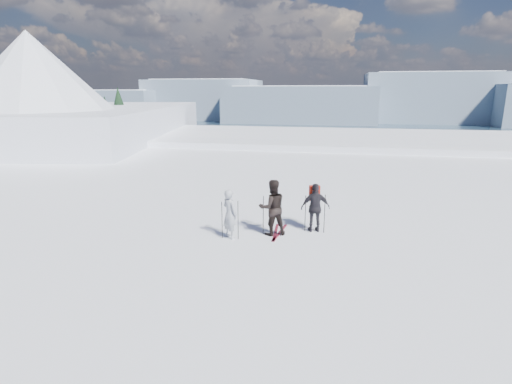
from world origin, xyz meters
TOP-DOWN VIEW (x-y plane):
  - lake_basin at (0.00, 30.00)m, footprint 820.00×820.00m
  - far_mountain_range at (29.60, 454.78)m, footprint 770.00×110.00m
  - near_ridge at (-26.56, 29.34)m, footprint 31.37×35.68m
  - skier_grey at (-2.61, 3.11)m, footprint 0.71×0.67m
  - skier_dark at (-1.32, 3.68)m, footprint 1.13×1.03m
  - skier_pack at (0.06, 4.27)m, footprint 1.05×0.62m
  - backpack at (0.00, 4.52)m, footprint 0.39×0.28m
  - ski_poles at (-1.26, 3.62)m, footprint 3.24×1.26m
  - skis_loose at (-1.15, 3.84)m, footprint 0.39×1.70m

SIDE VIEW (x-z plane):
  - far_mountain_range at x=29.60m, z-range -33.69..19.31m
  - lake_basin at x=0.00m, z-range -42.31..29.31m
  - near_ridge at x=-26.56m, z-range -16.29..9.33m
  - skis_loose at x=-1.15m, z-range 0.00..0.03m
  - ski_poles at x=-1.26m, z-range -0.02..1.31m
  - skier_grey at x=-2.61m, z-range 0.00..1.63m
  - skier_pack at x=0.06m, z-range 0.00..1.67m
  - skier_dark at x=-1.32m, z-range 0.00..1.87m
  - backpack at x=0.00m, z-range 1.67..2.19m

